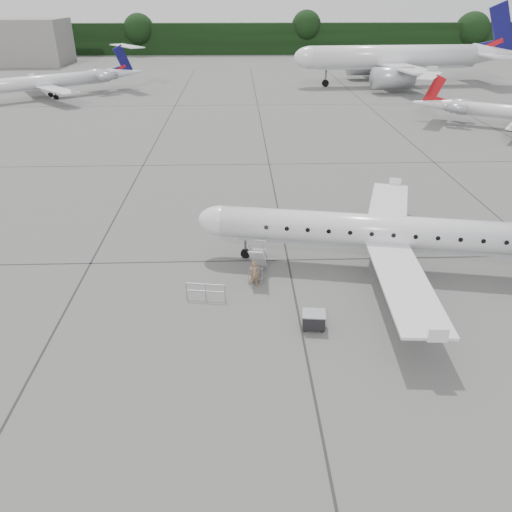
{
  "coord_description": "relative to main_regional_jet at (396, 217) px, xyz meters",
  "views": [
    {
      "loc": [
        -9.06,
        -20.89,
        15.33
      ],
      "look_at": [
        -8.17,
        3.73,
        2.3
      ],
      "focal_mm": 35.0,
      "sensor_mm": 36.0,
      "label": 1
    }
  ],
  "objects": [
    {
      "name": "treeline",
      "position": [
        -0.3,
        123.84,
        0.51
      ],
      "size": [
        260.0,
        4.0,
        8.0
      ],
      "primitive_type": "cube",
      "color": "black",
      "rests_on": "ground"
    },
    {
      "name": "safety_railing",
      "position": [
        -11.33,
        -3.23,
        -2.99
      ],
      "size": [
        2.19,
        0.4,
        1.0
      ],
      "primitive_type": null,
      "rotation": [
        0.0,
        0.0,
        -0.15
      ],
      "color": "gray",
      "rests_on": "ground"
    },
    {
      "name": "main_regional_jet",
      "position": [
        0.0,
        0.0,
        0.0
      ],
      "size": [
        30.43,
        24.35,
        6.99
      ],
      "primitive_type": null,
      "rotation": [
        0.0,
        0.0,
        -0.19
      ],
      "color": "silver",
      "rests_on": "ground"
    },
    {
      "name": "bg_narrowbody",
      "position": [
        19.07,
        69.12,
        3.5
      ],
      "size": [
        40.78,
        30.64,
        13.98
      ],
      "primitive_type": null,
      "rotation": [
        0.0,
        0.0,
        0.07
      ],
      "color": "silver",
      "rests_on": "ground"
    },
    {
      "name": "passenger",
      "position": [
        -8.53,
        -1.87,
        -2.68
      ],
      "size": [
        0.65,
        0.49,
        1.63
      ],
      "primitive_type": "imported",
      "rotation": [
        0.0,
        0.0,
        0.17
      ],
      "color": "#826047",
      "rests_on": "ground"
    },
    {
      "name": "ground",
      "position": [
        -0.3,
        -6.16,
        -3.49
      ],
      "size": [
        320.0,
        320.0,
        0.0
      ],
      "primitive_type": "plane",
      "color": "slate",
      "rests_on": "ground"
    },
    {
      "name": "airstair",
      "position": [
        -8.29,
        -0.62,
        -2.4
      ],
      "size": [
        1.25,
        2.37,
        2.19
      ],
      "primitive_type": null,
      "rotation": [
        0.0,
        0.0,
        -0.19
      ],
      "color": "silver",
      "rests_on": "ground"
    },
    {
      "name": "baggage_cart",
      "position": [
        -5.65,
        -6.14,
        -3.0
      ],
      "size": [
        1.23,
        1.04,
        0.98
      ],
      "primitive_type": null,
      "rotation": [
        0.0,
        0.0,
        -0.11
      ],
      "color": "black",
      "rests_on": "ground"
    },
    {
      "name": "bg_regional_left",
      "position": [
        -40.48,
        58.25,
        0.18
      ],
      "size": [
        34.55,
        32.86,
        7.36
      ],
      "primitive_type": null,
      "rotation": [
        0.0,
        0.0,
        0.63
      ],
      "color": "silver",
      "rests_on": "ground"
    }
  ]
}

